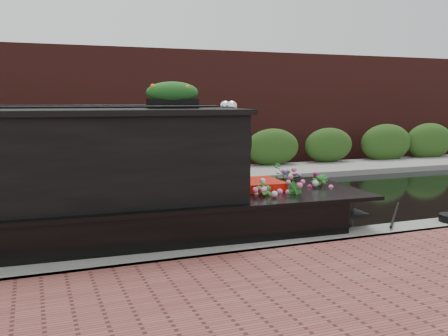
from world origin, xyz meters
name	(u,v)px	position (x,y,z in m)	size (l,w,h in m)	color
ground	(195,212)	(0.00, 0.00, 0.00)	(80.00, 80.00, 0.00)	black
near_bank_coping	(264,259)	(0.00, -3.30, 0.00)	(40.00, 0.60, 0.50)	slate
far_bank_path	(149,181)	(0.00, 4.20, 0.00)	(40.00, 2.40, 0.34)	gray
far_hedge	(143,177)	(0.00, 5.10, 0.00)	(40.00, 1.10, 2.80)	#274918
far_brick_wall	(130,168)	(0.00, 7.20, 0.00)	(40.00, 1.00, 8.00)	#4C1D19
rope_fender	(340,217)	(2.18, -2.02, 0.17)	(0.34, 0.34, 0.37)	brown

